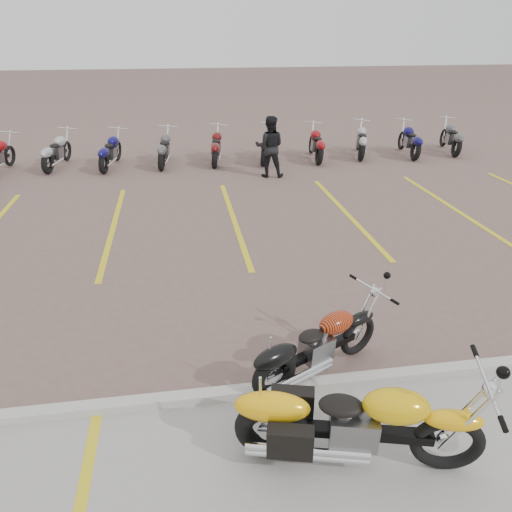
{
  "coord_description": "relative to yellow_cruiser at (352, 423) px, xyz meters",
  "views": [
    {
      "loc": [
        -1.21,
        -6.7,
        4.05
      ],
      "look_at": [
        -0.07,
        0.35,
        0.75
      ],
      "focal_mm": 35.0,
      "sensor_mm": 36.0,
      "label": 1
    }
  ],
  "objects": [
    {
      "name": "parking_stripes",
      "position": [
        -0.32,
        7.14,
        -0.5
      ],
      "size": [
        38.0,
        5.5,
        0.01
      ],
      "primitive_type": null,
      "color": "gold",
      "rests_on": "ground"
    },
    {
      "name": "flame_cruiser",
      "position": [
        0.01,
        1.4,
        -0.09
      ],
      "size": [
        1.85,
        1.02,
        0.83
      ],
      "rotation": [
        0.07,
        0.0,
        0.47
      ],
      "color": "black",
      "rests_on": "ground"
    },
    {
      "name": "bg_bike_row",
      "position": [
        -0.29,
        12.44,
        0.05
      ],
      "size": [
        17.49,
        2.08,
        1.1
      ],
      "color": "black",
      "rests_on": "ground"
    },
    {
      "name": "yellow_cruiser",
      "position": [
        0.0,
        0.0,
        0.0
      ],
      "size": [
        2.4,
        0.79,
        1.01
      ],
      "rotation": [
        0.12,
        0.0,
        -0.26
      ],
      "color": "black",
      "rests_on": "ground"
    },
    {
      "name": "curb",
      "position": [
        -0.32,
        1.14,
        -0.44
      ],
      "size": [
        60.0,
        0.18,
        0.12
      ],
      "primitive_type": "cube",
      "color": "#ADAAA3",
      "rests_on": "ground"
    },
    {
      "name": "person_b",
      "position": [
        1.15,
        10.62,
        0.38
      ],
      "size": [
        0.98,
        0.84,
        1.75
      ],
      "primitive_type": "imported",
      "rotation": [
        0.0,
        0.0,
        2.92
      ],
      "color": "black",
      "rests_on": "ground"
    },
    {
      "name": "ground",
      "position": [
        -0.32,
        3.14,
        -0.5
      ],
      "size": [
        100.0,
        100.0,
        0.0
      ],
      "primitive_type": "plane",
      "color": "brown",
      "rests_on": "ground"
    }
  ]
}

